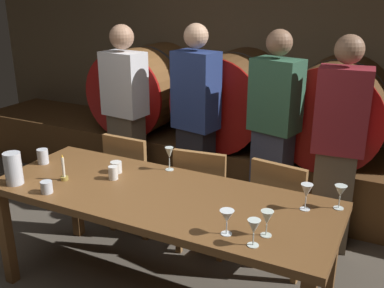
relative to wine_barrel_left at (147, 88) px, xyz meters
name	(u,v)px	position (x,y,z in m)	size (l,w,h in m)	color
back_wall	(255,47)	(1.01, 0.55, 0.43)	(6.94, 0.24, 2.82)	brown
barrel_shelf	(232,165)	(1.01, 0.00, -0.71)	(6.24, 0.90, 0.54)	brown
wine_barrel_left	(147,88)	(0.00, 0.00, 0.00)	(0.89, 0.93, 0.89)	brown
wine_barrel_center	(232,98)	(0.99, 0.00, 0.00)	(0.89, 0.93, 0.89)	#513319
wine_barrel_right	(337,109)	(1.98, 0.00, 0.00)	(0.89, 0.93, 0.89)	#513319
dining_table	(160,204)	(1.22, -1.79, -0.29)	(2.24, 0.84, 0.77)	brown
chair_left	(134,178)	(0.57, -1.14, -0.49)	(0.41, 0.41, 0.88)	olive
chair_center	(203,195)	(1.23, -1.17, -0.49)	(0.45, 0.45, 0.88)	olive
chair_right	(282,210)	(1.84, -1.13, -0.49)	(0.45, 0.45, 0.88)	olive
guest_far_left	(126,116)	(0.22, -0.72, -0.10)	(0.40, 0.28, 1.71)	brown
guest_center_left	(196,121)	(0.89, -0.60, -0.09)	(0.42, 0.31, 1.73)	black
guest_center_right	(273,134)	(1.60, -0.60, -0.11)	(0.43, 0.32, 1.71)	#33384C
guest_far_right	(338,146)	(2.12, -0.65, -0.11)	(0.40, 0.27, 1.70)	brown
candle_center	(64,173)	(0.53, -1.90, -0.16)	(0.05, 0.05, 0.19)	olive
pitcher	(13,169)	(0.28, -2.10, -0.10)	(0.11, 0.11, 0.22)	silver
wine_glass_far_left	(169,154)	(1.08, -1.43, -0.09)	(0.06, 0.06, 0.17)	silver
wine_glass_left	(227,217)	(1.79, -2.05, -0.11)	(0.08, 0.08, 0.14)	white
wine_glass_center_left	(254,227)	(1.95, -2.10, -0.11)	(0.07, 0.07, 0.15)	silver
wine_glass_center_right	(267,218)	(1.98, -1.97, -0.11)	(0.07, 0.07, 0.14)	silver
wine_glass_right	(306,191)	(2.09, -1.59, -0.10)	(0.07, 0.07, 0.16)	white
wine_glass_far_right	(340,192)	(2.27, -1.49, -0.10)	(0.07, 0.07, 0.15)	silver
cup_far_left	(43,156)	(0.19, -1.74, -0.16)	(0.08, 0.08, 0.11)	silver
cup_center_left	(47,187)	(0.57, -2.10, -0.17)	(0.07, 0.07, 0.08)	silver
cup_center_right	(116,167)	(0.77, -1.64, -0.17)	(0.08, 0.08, 0.08)	white
cup_far_right	(113,173)	(0.82, -1.74, -0.17)	(0.06, 0.06, 0.09)	white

